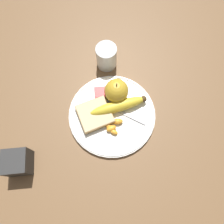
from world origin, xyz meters
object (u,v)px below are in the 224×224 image
Objects in this scene: condiment_caddy at (18,162)px; bread_slice at (95,114)px; plate at (112,114)px; jam_packet at (102,93)px; apple at (116,91)px; banana at (119,106)px; fork at (119,111)px; juice_glass at (105,57)px.

bread_slice is at bearing 29.43° from condiment_caddy.
jam_packet reaches higher than plate.
plate is 3.25× the size of apple.
bread_slice is 1.71× the size of condiment_caddy.
condiment_caddy is at bearing -154.31° from banana.
condiment_caddy is at bearing -147.78° from apple.
bread_slice is at bearing -166.78° from banana.
banana is 1.31× the size of fork.
condiment_caddy is (-0.31, -0.14, 0.02)m from fork.
juice_glass is 1.00× the size of apple.
bread_slice is 2.65× the size of jam_packet.
fork is at bearing -86.41° from banana.
condiment_caddy is at bearing -150.57° from bread_slice.
banana reaches higher than jam_packet.
bread_slice reaches higher than fork.
banana is at bearing 25.69° from condiment_caddy.
juice_glass is 0.21m from bread_slice.
apple is at bearing -11.49° from jam_packet.
plate is at bearing -69.33° from jam_packet.
juice_glass reaches higher than jam_packet.
bread_slice is (-0.08, -0.02, -0.01)m from banana.
plate is 0.08m from apple.
juice_glass reaches higher than plate.
apple reaches higher than bread_slice.
apple reaches higher than jam_packet.
condiment_caddy is (-0.29, -0.13, 0.03)m from plate.
juice_glass is 0.18m from banana.
jam_packet is (0.03, 0.07, -0.00)m from bread_slice.
condiment_caddy reaches higher than bread_slice.
apple is at bearing -52.76° from fork.
fork is 1.97× the size of condiment_caddy.
condiment_caddy reaches higher than fork.
banana is (0.03, -0.18, -0.01)m from juice_glass.
banana is (0.00, -0.04, -0.02)m from apple.
condiment_caddy reaches higher than plate.
condiment_caddy is at bearing -130.80° from juice_glass.
banana is at bearing 13.22° from bread_slice.
juice_glass reaches higher than fork.
banana is 2.58× the size of condiment_caddy.
juice_glass is at bearing 91.03° from plate.
banana is (0.02, 0.02, 0.02)m from plate.
banana reaches higher than bread_slice.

